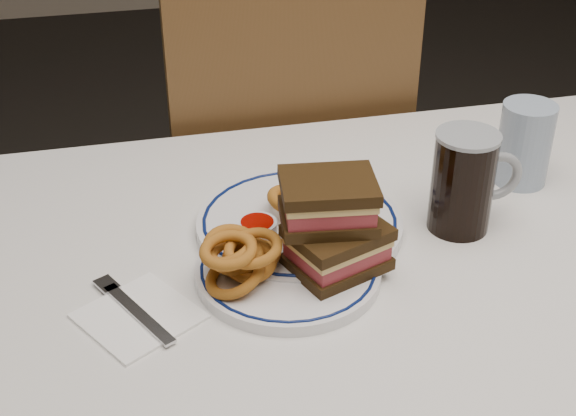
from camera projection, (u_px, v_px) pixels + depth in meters
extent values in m
cube|color=silver|center=(403.00, 269.00, 1.06)|extent=(1.26, 0.86, 0.03)
cylinder|color=#4F3619|center=(38.00, 372.00, 1.44)|extent=(0.06, 0.06, 0.71)
cube|color=silver|center=(318.00, 172.00, 1.47)|extent=(1.26, 0.01, 0.17)
cube|color=#4F3619|center=(272.00, 190.00, 1.77)|extent=(0.46, 0.46, 0.04)
cylinder|color=#4F3619|center=(328.00, 225.00, 2.10)|extent=(0.04, 0.04, 0.44)
cylinder|color=#4F3619|center=(378.00, 317.00, 1.78)|extent=(0.04, 0.04, 0.44)
cylinder|color=#4F3619|center=(180.00, 245.00, 2.02)|extent=(0.04, 0.04, 0.44)
cylinder|color=#4F3619|center=(204.00, 346.00, 1.70)|extent=(0.04, 0.04, 0.44)
cube|color=#4F3619|center=(296.00, 118.00, 1.46)|extent=(0.46, 0.04, 0.50)
cylinder|color=white|center=(288.00, 271.00, 1.02)|extent=(0.24, 0.24, 0.02)
torus|color=#0A184D|center=(288.00, 266.00, 1.02)|extent=(0.22, 0.22, 0.00)
cube|color=black|center=(337.00, 262.00, 1.01)|extent=(0.14, 0.13, 0.02)
cube|color=maroon|center=(337.00, 250.00, 1.00)|extent=(0.13, 0.12, 0.02)
cube|color=#D8B160|center=(338.00, 241.00, 1.00)|extent=(0.13, 0.12, 0.01)
cube|color=black|center=(338.00, 232.00, 0.99)|extent=(0.14, 0.13, 0.02)
cube|color=black|center=(328.00, 217.00, 0.99)|extent=(0.13, 0.11, 0.02)
cube|color=maroon|center=(328.00, 205.00, 0.98)|extent=(0.12, 0.10, 0.02)
cube|color=#D8B160|center=(328.00, 195.00, 0.98)|extent=(0.12, 0.10, 0.01)
cube|color=black|center=(329.00, 186.00, 0.97)|extent=(0.13, 0.11, 0.02)
torus|color=brown|center=(251.00, 259.00, 1.01)|extent=(0.08, 0.08, 0.04)
torus|color=brown|center=(235.00, 275.00, 0.98)|extent=(0.08, 0.08, 0.05)
torus|color=brown|center=(249.00, 260.00, 0.99)|extent=(0.07, 0.07, 0.04)
torus|color=brown|center=(233.00, 250.00, 0.99)|extent=(0.08, 0.08, 0.05)
torus|color=brown|center=(230.00, 251.00, 0.97)|extent=(0.07, 0.07, 0.04)
torus|color=brown|center=(253.00, 248.00, 0.97)|extent=(0.07, 0.07, 0.03)
torus|color=brown|center=(228.00, 250.00, 0.95)|extent=(0.07, 0.07, 0.02)
cylinder|color=white|center=(257.00, 232.00, 1.06)|extent=(0.05, 0.05, 0.03)
cylinder|color=#8A0902|center=(257.00, 225.00, 1.05)|extent=(0.04, 0.04, 0.01)
cylinder|color=black|center=(462.00, 183.00, 1.09)|extent=(0.09, 0.09, 0.14)
cylinder|color=#8D949A|center=(469.00, 136.00, 1.05)|extent=(0.09, 0.09, 0.01)
torus|color=#8D949A|center=(497.00, 176.00, 1.09)|extent=(0.07, 0.02, 0.07)
cylinder|color=#90A3BA|center=(524.00, 144.00, 1.20)|extent=(0.08, 0.08, 0.13)
cylinder|color=white|center=(299.00, 225.00, 1.11)|extent=(0.29, 0.29, 0.02)
torus|color=#0A184D|center=(299.00, 219.00, 1.11)|extent=(0.27, 0.27, 0.01)
torus|color=brown|center=(309.00, 207.00, 1.12)|extent=(0.08, 0.08, 0.06)
torus|color=brown|center=(294.00, 201.00, 1.11)|extent=(0.08, 0.08, 0.04)
cube|color=white|center=(139.00, 316.00, 0.96)|extent=(0.17, 0.17, 0.00)
cube|color=#BABABF|center=(139.00, 314.00, 0.95)|extent=(0.08, 0.13, 0.00)
cube|color=#BABABF|center=(107.00, 285.00, 1.00)|extent=(0.04, 0.04, 0.00)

